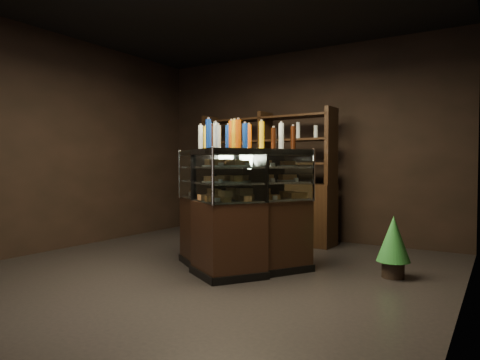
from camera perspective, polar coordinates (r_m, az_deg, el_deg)
name	(u,v)px	position (r m, az deg, el deg)	size (l,w,h in m)	color
ground	(209,270)	(4.89, -4.13, -11.94)	(5.00, 5.00, 0.00)	black
room_shell	(209,96)	(4.81, -4.18, 11.13)	(5.02, 5.02, 3.01)	black
display_case	(236,230)	(4.78, -0.55, -6.66)	(1.65, 1.39, 1.36)	black
food_display	(236,177)	(4.73, -0.56, 0.40)	(1.28, 1.07, 0.42)	#C18C45
bottles_top	(236,137)	(4.74, -0.55, 5.78)	(1.11, 0.93, 0.30)	#D8590A
potted_conifer	(393,238)	(4.77, 19.78, -7.25)	(0.34, 0.34, 0.73)	black
back_shelving	(265,201)	(6.72, 3.36, -2.84)	(2.26, 0.52, 2.00)	black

